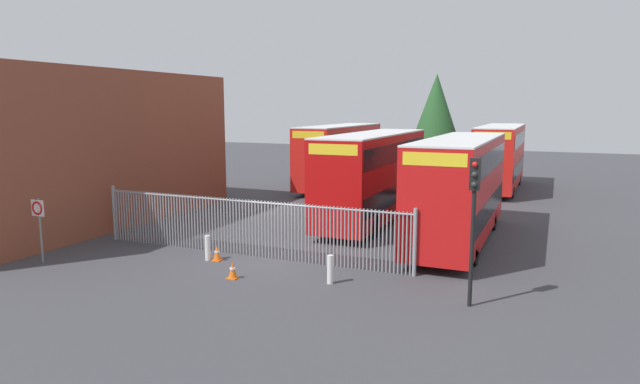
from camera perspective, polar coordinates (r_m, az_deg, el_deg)
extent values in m
plane|color=#3D3D42|center=(28.04, 3.25, -2.88)|extent=(100.00, 100.00, 0.00)
cube|color=brown|center=(29.70, -24.70, 4.20)|extent=(7.39, 16.49, 7.41)
cylinder|color=gray|center=(25.29, -20.61, -2.19)|extent=(0.06, 0.06, 2.20)
cylinder|color=gray|center=(25.20, -20.38, -2.22)|extent=(0.06, 0.06, 2.20)
cylinder|color=gray|center=(25.10, -20.15, -2.25)|extent=(0.06, 0.06, 2.20)
cylinder|color=gray|center=(25.00, -19.91, -2.28)|extent=(0.06, 0.06, 2.20)
cylinder|color=gray|center=(24.91, -19.68, -2.31)|extent=(0.06, 0.06, 2.20)
cylinder|color=gray|center=(24.82, -19.44, -2.33)|extent=(0.06, 0.06, 2.20)
cylinder|color=gray|center=(24.72, -19.20, -2.36)|extent=(0.06, 0.06, 2.20)
cylinder|color=gray|center=(24.63, -18.96, -2.39)|extent=(0.06, 0.06, 2.20)
cylinder|color=gray|center=(24.53, -18.72, -2.42)|extent=(0.06, 0.06, 2.20)
cylinder|color=gray|center=(24.44, -18.47, -2.45)|extent=(0.06, 0.06, 2.20)
cylinder|color=gray|center=(24.35, -18.23, -2.48)|extent=(0.06, 0.06, 2.20)
cylinder|color=gray|center=(24.26, -17.98, -2.51)|extent=(0.06, 0.06, 2.20)
cylinder|color=gray|center=(24.17, -17.73, -2.54)|extent=(0.06, 0.06, 2.20)
cylinder|color=gray|center=(24.08, -17.48, -2.57)|extent=(0.06, 0.06, 2.20)
cylinder|color=gray|center=(23.99, -17.22, -2.60)|extent=(0.06, 0.06, 2.20)
cylinder|color=gray|center=(23.90, -16.97, -2.63)|extent=(0.06, 0.06, 2.20)
cylinder|color=gray|center=(23.81, -16.71, -2.66)|extent=(0.06, 0.06, 2.20)
cylinder|color=gray|center=(23.72, -16.45, -2.69)|extent=(0.06, 0.06, 2.20)
cylinder|color=gray|center=(23.63, -16.19, -2.72)|extent=(0.06, 0.06, 2.20)
cylinder|color=gray|center=(23.54, -15.92, -2.75)|extent=(0.06, 0.06, 2.20)
cylinder|color=gray|center=(23.45, -15.66, -2.79)|extent=(0.06, 0.06, 2.20)
cylinder|color=gray|center=(23.37, -15.39, -2.82)|extent=(0.06, 0.06, 2.20)
cylinder|color=gray|center=(23.28, -15.12, -2.85)|extent=(0.06, 0.06, 2.20)
cylinder|color=gray|center=(23.19, -14.85, -2.88)|extent=(0.06, 0.06, 2.20)
cylinder|color=gray|center=(23.11, -14.57, -2.91)|extent=(0.06, 0.06, 2.20)
cylinder|color=gray|center=(23.02, -14.30, -2.94)|extent=(0.06, 0.06, 2.20)
cylinder|color=gray|center=(22.94, -14.02, -2.98)|extent=(0.06, 0.06, 2.20)
cylinder|color=gray|center=(22.86, -13.74, -3.01)|extent=(0.06, 0.06, 2.20)
cylinder|color=gray|center=(22.77, -13.46, -3.04)|extent=(0.06, 0.06, 2.20)
cylinder|color=gray|center=(22.69, -13.17, -3.07)|extent=(0.06, 0.06, 2.20)
cylinder|color=gray|center=(22.61, -12.89, -3.11)|extent=(0.06, 0.06, 2.20)
cylinder|color=gray|center=(22.53, -12.60, -3.14)|extent=(0.06, 0.06, 2.20)
cylinder|color=gray|center=(22.45, -12.31, -3.17)|extent=(0.06, 0.06, 2.20)
cylinder|color=gray|center=(22.36, -12.02, -3.21)|extent=(0.06, 0.06, 2.20)
cylinder|color=gray|center=(22.29, -11.72, -3.24)|extent=(0.06, 0.06, 2.20)
cylinder|color=gray|center=(22.21, -11.42, -3.28)|extent=(0.06, 0.06, 2.20)
cylinder|color=gray|center=(22.13, -11.13, -3.31)|extent=(0.06, 0.06, 2.20)
cylinder|color=gray|center=(22.05, -10.82, -3.34)|extent=(0.06, 0.06, 2.20)
cylinder|color=gray|center=(21.97, -10.52, -3.38)|extent=(0.06, 0.06, 2.20)
cylinder|color=gray|center=(21.90, -10.22, -3.41)|extent=(0.06, 0.06, 2.20)
cylinder|color=gray|center=(21.82, -9.91, -3.45)|extent=(0.06, 0.06, 2.20)
cylinder|color=gray|center=(21.74, -9.60, -3.48)|extent=(0.06, 0.06, 2.20)
cylinder|color=gray|center=(21.67, -9.29, -3.52)|extent=(0.06, 0.06, 2.20)
cylinder|color=gray|center=(21.60, -8.97, -3.55)|extent=(0.06, 0.06, 2.20)
cylinder|color=gray|center=(21.52, -8.66, -3.59)|extent=(0.06, 0.06, 2.20)
cylinder|color=gray|center=(21.45, -8.34, -3.62)|extent=(0.06, 0.06, 2.20)
cylinder|color=gray|center=(21.38, -8.02, -3.66)|extent=(0.06, 0.06, 2.20)
cylinder|color=gray|center=(21.31, -7.70, -3.69)|extent=(0.06, 0.06, 2.20)
cylinder|color=gray|center=(21.24, -7.37, -3.73)|extent=(0.06, 0.06, 2.20)
cylinder|color=gray|center=(21.17, -7.04, -3.76)|extent=(0.06, 0.06, 2.20)
cylinder|color=gray|center=(21.10, -6.71, -3.80)|extent=(0.06, 0.06, 2.20)
cylinder|color=gray|center=(21.03, -6.38, -3.83)|extent=(0.06, 0.06, 2.20)
cylinder|color=gray|center=(20.96, -6.05, -3.87)|extent=(0.06, 0.06, 2.20)
cylinder|color=gray|center=(20.89, -5.71, -3.91)|extent=(0.06, 0.06, 2.20)
cylinder|color=gray|center=(20.83, -5.38, -3.94)|extent=(0.06, 0.06, 2.20)
cylinder|color=gray|center=(20.76, -5.04, -3.98)|extent=(0.06, 0.06, 2.20)
cylinder|color=gray|center=(20.69, -4.69, -4.02)|extent=(0.06, 0.06, 2.20)
cylinder|color=gray|center=(20.63, -4.35, -4.05)|extent=(0.06, 0.06, 2.20)
cylinder|color=gray|center=(20.57, -4.00, -4.09)|extent=(0.06, 0.06, 2.20)
cylinder|color=gray|center=(20.50, -3.65, -4.13)|extent=(0.06, 0.06, 2.20)
cylinder|color=gray|center=(20.44, -3.30, -4.16)|extent=(0.06, 0.06, 2.20)
cylinder|color=gray|center=(20.38, -2.95, -4.20)|extent=(0.06, 0.06, 2.20)
cylinder|color=gray|center=(20.32, -2.59, -4.24)|extent=(0.06, 0.06, 2.20)
cylinder|color=gray|center=(20.26, -2.24, -4.27)|extent=(0.06, 0.06, 2.20)
cylinder|color=gray|center=(20.20, -1.88, -4.31)|extent=(0.06, 0.06, 2.20)
cylinder|color=gray|center=(20.14, -1.52, -4.35)|extent=(0.06, 0.06, 2.20)
cylinder|color=gray|center=(20.09, -1.15, -4.38)|extent=(0.06, 0.06, 2.20)
cylinder|color=gray|center=(20.03, -0.79, -4.42)|extent=(0.06, 0.06, 2.20)
cylinder|color=gray|center=(19.98, -0.42, -4.46)|extent=(0.06, 0.06, 2.20)
cylinder|color=gray|center=(19.92, -0.05, -4.49)|extent=(0.06, 0.06, 2.20)
cylinder|color=gray|center=(19.87, 0.32, -4.53)|extent=(0.06, 0.06, 2.20)
cylinder|color=gray|center=(19.81, 0.70, -4.57)|extent=(0.06, 0.06, 2.20)
cylinder|color=gray|center=(19.76, 1.08, -4.61)|extent=(0.06, 0.06, 2.20)
cylinder|color=gray|center=(19.71, 1.45, -4.64)|extent=(0.06, 0.06, 2.20)
cylinder|color=gray|center=(19.66, 1.83, -4.68)|extent=(0.06, 0.06, 2.20)
cylinder|color=gray|center=(19.61, 2.22, -4.72)|extent=(0.06, 0.06, 2.20)
cylinder|color=gray|center=(19.56, 2.60, -4.75)|extent=(0.06, 0.06, 2.20)
cylinder|color=gray|center=(19.51, 2.99, -4.79)|extent=(0.06, 0.06, 2.20)
cylinder|color=gray|center=(19.47, 3.37, -4.83)|extent=(0.06, 0.06, 2.20)
cylinder|color=gray|center=(19.42, 3.76, -4.87)|extent=(0.06, 0.06, 2.20)
cylinder|color=gray|center=(19.38, 4.16, -4.90)|extent=(0.06, 0.06, 2.20)
cylinder|color=gray|center=(19.33, 4.55, -4.94)|extent=(0.06, 0.06, 2.20)
cylinder|color=gray|center=(19.29, 4.95, -4.98)|extent=(0.06, 0.06, 2.20)
cylinder|color=gray|center=(19.25, 5.34, -5.01)|extent=(0.06, 0.06, 2.20)
cylinder|color=gray|center=(19.20, 5.74, -5.05)|extent=(0.06, 0.06, 2.20)
cylinder|color=gray|center=(19.16, 6.14, -5.09)|extent=(0.06, 0.06, 2.20)
cylinder|color=gray|center=(19.12, 6.54, -5.12)|extent=(0.06, 0.06, 2.20)
cylinder|color=gray|center=(19.09, 6.95, -5.16)|extent=(0.06, 0.06, 2.20)
cylinder|color=gray|center=(19.05, 7.35, -5.19)|extent=(0.06, 0.06, 2.20)
cylinder|color=gray|center=(19.01, 7.76, -5.23)|extent=(0.06, 0.06, 2.20)
cylinder|color=gray|center=(18.98, 8.17, -5.27)|extent=(0.06, 0.06, 2.20)
cylinder|color=gray|center=(18.94, 8.58, -5.30)|extent=(0.06, 0.06, 2.20)
cylinder|color=gray|center=(18.91, 8.99, -5.34)|extent=(0.06, 0.06, 2.20)
cylinder|color=gray|center=(18.87, 9.41, -5.37)|extent=(0.06, 0.06, 2.20)
cylinder|color=gray|center=(18.84, 9.82, -5.41)|extent=(0.06, 0.06, 2.20)
cylinder|color=gray|center=(21.11, -7.75, -0.99)|extent=(13.18, 0.07, 0.07)
cylinder|color=gray|center=(25.28, -20.62, -2.03)|extent=(0.14, 0.14, 2.35)
cylinder|color=gray|center=(18.82, 9.83, -5.19)|extent=(0.14, 0.14, 2.35)
cube|color=red|center=(23.79, 14.33, 0.49)|extent=(2.50, 10.80, 4.00)
cube|color=black|center=(23.92, 14.26, -1.41)|extent=(2.54, 10.37, 0.90)
cube|color=black|center=(23.65, 14.44, 3.36)|extent=(2.54, 10.37, 0.90)
cube|color=yellow|center=(18.37, 11.85, 3.35)|extent=(2.12, 0.12, 0.44)
cube|color=silver|center=(23.59, 14.52, 5.37)|extent=(2.50, 10.80, 0.08)
cylinder|color=black|center=(21.13, 9.72, -5.47)|extent=(0.30, 1.04, 1.04)
cylinder|color=black|center=(20.74, 15.66, -5.94)|extent=(0.30, 1.04, 1.04)
cylinder|color=black|center=(27.16, 12.90, -2.36)|extent=(0.30, 1.04, 1.04)
cylinder|color=black|center=(26.87, 17.52, -2.67)|extent=(0.30, 1.04, 1.04)
cube|color=#B70C0C|center=(27.28, 5.59, 1.77)|extent=(2.50, 10.80, 4.00)
cube|color=black|center=(27.39, 5.57, 0.11)|extent=(2.54, 10.37, 0.90)
cube|color=black|center=(27.16, 5.63, 4.28)|extent=(2.54, 10.37, 0.90)
cube|color=yellow|center=(22.10, 1.38, 4.45)|extent=(2.12, 0.12, 0.44)
cube|color=silver|center=(27.10, 5.66, 6.03)|extent=(2.50, 10.80, 0.08)
cylinder|color=black|center=(24.85, 0.73, -3.17)|extent=(0.30, 1.04, 1.04)
cylinder|color=black|center=(24.11, 5.57, -3.59)|extent=(0.30, 1.04, 1.04)
cylinder|color=black|center=(30.68, 5.29, -0.89)|extent=(0.30, 1.04, 1.04)
cylinder|color=black|center=(30.08, 9.27, -1.17)|extent=(0.30, 1.04, 1.04)
cube|color=red|center=(38.70, 2.10, 3.90)|extent=(2.50, 10.80, 4.00)
cube|color=black|center=(38.78, 2.09, 2.72)|extent=(2.54, 10.37, 0.90)
cube|color=black|center=(38.61, 2.11, 5.67)|extent=(2.54, 10.37, 0.90)
cube|color=yellow|center=(33.67, -1.22, 5.97)|extent=(2.12, 0.12, 0.44)
cube|color=silver|center=(38.57, 2.12, 6.90)|extent=(2.50, 10.80, 0.08)
cylinder|color=black|center=(36.27, -1.46, 0.66)|extent=(0.30, 1.04, 1.04)
cylinder|color=black|center=(35.42, 1.77, 0.45)|extent=(0.30, 1.04, 1.04)
cylinder|color=black|center=(42.04, 2.16, 1.79)|extent=(0.30, 1.04, 1.04)
cylinder|color=black|center=(41.30, 5.01, 1.63)|extent=(0.30, 1.04, 1.04)
cube|color=red|center=(39.80, 18.23, 3.60)|extent=(2.50, 10.80, 4.00)
cube|color=black|center=(39.88, 18.17, 2.45)|extent=(2.54, 10.37, 0.90)
cube|color=black|center=(39.72, 18.31, 5.32)|extent=(2.54, 10.37, 0.90)
cube|color=yellow|center=(34.38, 17.52, 5.62)|extent=(2.12, 0.12, 0.44)
cube|color=silver|center=(39.68, 18.37, 6.52)|extent=(2.50, 10.80, 0.08)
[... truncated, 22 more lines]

